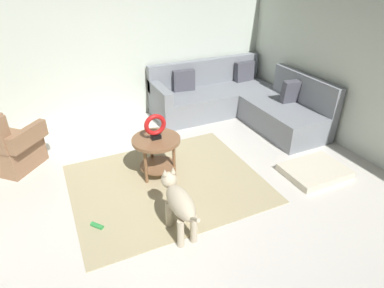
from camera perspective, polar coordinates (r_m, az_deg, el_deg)
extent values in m
cube|color=silver|center=(3.64, -2.50, -14.06)|extent=(6.00, 6.00, 0.10)
cube|color=silver|center=(5.58, -15.19, 17.21)|extent=(6.00, 0.12, 2.70)
cube|color=tan|center=(4.15, -4.37, -6.80)|extent=(2.30, 1.90, 0.01)
cube|color=gray|center=(5.99, 3.83, 7.53)|extent=(2.20, 0.85, 0.42)
cube|color=gray|center=(6.14, 2.36, 12.49)|extent=(2.20, 0.14, 0.46)
cube|color=gray|center=(5.51, 15.67, 4.38)|extent=(0.85, 1.40, 0.42)
cube|color=gray|center=(5.58, 19.14, 9.06)|extent=(0.14, 1.40, 0.46)
cube|color=gray|center=(5.49, -5.59, 8.91)|extent=(0.16, 0.85, 0.22)
cube|color=#4C4C56|center=(6.40, 9.10, 12.31)|extent=(0.39, 0.17, 0.39)
cube|color=#4C4C56|center=(5.82, -1.43, 10.91)|extent=(0.39, 0.17, 0.38)
cube|color=#4C4C56|center=(5.57, 17.20, 8.67)|extent=(0.39, 0.20, 0.39)
cube|color=#936B4C|center=(4.98, -28.85, -1.40)|extent=(0.85, 0.85, 0.40)
cube|color=#936B4C|center=(4.61, -26.69, 1.18)|extent=(0.48, 0.51, 0.22)
cylinder|color=brown|center=(4.04, -6.29, 0.71)|extent=(0.60, 0.60, 0.04)
cylinder|color=brown|center=(4.23, -6.01, -3.68)|extent=(0.45, 0.45, 0.02)
cylinder|color=brown|center=(4.36, -7.04, -1.15)|extent=(0.04, 0.04, 0.50)
cylinder|color=brown|center=(4.05, -8.06, -3.86)|extent=(0.04, 0.04, 0.50)
cylinder|color=brown|center=(4.15, -3.15, -2.68)|extent=(0.04, 0.04, 0.50)
cube|color=black|center=(4.02, -6.32, 1.27)|extent=(0.12, 0.08, 0.05)
torus|color=red|center=(3.95, -6.45, 3.35)|extent=(0.28, 0.06, 0.28)
cube|color=beige|center=(4.58, 20.60, -4.40)|extent=(0.80, 0.60, 0.09)
cylinder|color=beige|center=(3.48, -4.06, -12.00)|extent=(0.07, 0.07, 0.32)
cylinder|color=beige|center=(3.51, -1.90, -11.38)|extent=(0.07, 0.07, 0.32)
cylinder|color=beige|center=(3.26, -1.99, -15.33)|extent=(0.07, 0.07, 0.32)
cylinder|color=beige|center=(3.30, 0.31, -14.62)|extent=(0.07, 0.07, 0.32)
ellipsoid|color=beige|center=(3.23, -2.02, -10.12)|extent=(0.22, 0.52, 0.24)
sphere|color=beige|center=(3.40, -4.04, -6.23)|extent=(0.17, 0.17, 0.17)
ellipsoid|color=beige|center=(3.47, -4.49, -5.82)|extent=(0.07, 0.12, 0.07)
cone|color=beige|center=(3.32, -4.77, -4.90)|extent=(0.06, 0.06, 0.07)
cone|color=beige|center=(3.34, -3.33, -4.54)|extent=(0.06, 0.06, 0.07)
cylinder|color=beige|center=(2.99, 0.37, -12.99)|extent=(0.04, 0.20, 0.16)
cylinder|color=green|center=(3.67, -16.21, -13.53)|extent=(0.13, 0.14, 0.05)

